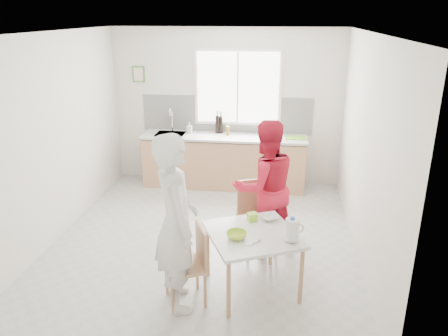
# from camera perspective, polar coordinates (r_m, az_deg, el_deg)

# --- Properties ---
(ground) EXTENTS (4.50, 4.50, 0.00)m
(ground) POSITION_cam_1_polar(r_m,az_deg,el_deg) (6.07, -2.52, -9.09)
(ground) COLOR #B7B7B2
(ground) RESTS_ON ground
(room_shell) EXTENTS (4.50, 4.50, 4.50)m
(room_shell) POSITION_cam_1_polar(r_m,az_deg,el_deg) (5.48, -2.77, 6.18)
(room_shell) COLOR silver
(room_shell) RESTS_ON ground
(window) EXTENTS (1.50, 0.06, 1.30)m
(window) POSITION_cam_1_polar(r_m,az_deg,el_deg) (7.60, 1.81, 10.43)
(window) COLOR white
(window) RESTS_ON room_shell
(backsplash) EXTENTS (3.00, 0.02, 0.65)m
(backsplash) POSITION_cam_1_polar(r_m,az_deg,el_deg) (7.73, 0.30, 7.00)
(backsplash) COLOR white
(backsplash) RESTS_ON room_shell
(picture_frame) EXTENTS (0.22, 0.03, 0.28)m
(picture_frame) POSITION_cam_1_polar(r_m,az_deg,el_deg) (7.95, -11.10, 11.94)
(picture_frame) COLOR #519142
(picture_frame) RESTS_ON room_shell
(kitchen_counter) EXTENTS (2.84, 0.64, 1.37)m
(kitchen_counter) POSITION_cam_1_polar(r_m,az_deg,el_deg) (7.67, -0.03, 0.64)
(kitchen_counter) COLOR tan
(kitchen_counter) RESTS_ON ground
(dining_table) EXTENTS (1.20, 1.20, 0.70)m
(dining_table) POSITION_cam_1_polar(r_m,az_deg,el_deg) (4.76, 3.75, -9.24)
(dining_table) COLOR silver
(dining_table) RESTS_ON ground
(chair_left) EXTENTS (0.53, 0.53, 0.86)m
(chair_left) POSITION_cam_1_polar(r_m,az_deg,el_deg) (4.66, -4.36, -12.05)
(chair_left) COLOR tan
(chair_left) RESTS_ON ground
(chair_far) EXTENTS (0.57, 0.57, 0.92)m
(chair_far) POSITION_cam_1_polar(r_m,az_deg,el_deg) (5.60, 4.10, -5.88)
(chair_far) COLOR tan
(chair_far) RESTS_ON ground
(person_white) EXTENTS (0.69, 0.81, 1.87)m
(person_white) POSITION_cam_1_polar(r_m,az_deg,el_deg) (4.41, -6.27, -7.20)
(person_white) COLOR silver
(person_white) RESTS_ON ground
(person_red) EXTENTS (1.04, 0.95, 1.73)m
(person_red) POSITION_cam_1_polar(r_m,az_deg,el_deg) (5.46, 5.37, -2.55)
(person_red) COLOR red
(person_red) RESTS_ON ground
(bowl_green) EXTENTS (0.29, 0.29, 0.07)m
(bowl_green) POSITION_cam_1_polar(r_m,az_deg,el_deg) (4.61, 1.65, -8.75)
(bowl_green) COLOR #AED531
(bowl_green) RESTS_ON dining_table
(bowl_white) EXTENTS (0.26, 0.26, 0.05)m
(bowl_white) POSITION_cam_1_polar(r_m,az_deg,el_deg) (5.02, 5.98, -6.44)
(bowl_white) COLOR white
(bowl_white) RESTS_ON dining_table
(milk_jug) EXTENTS (0.20, 0.14, 0.25)m
(milk_jug) POSITION_cam_1_polar(r_m,az_deg,el_deg) (4.55, 8.93, -7.91)
(milk_jug) COLOR white
(milk_jug) RESTS_ON dining_table
(green_box) EXTENTS (0.13, 0.13, 0.09)m
(green_box) POSITION_cam_1_polar(r_m,az_deg,el_deg) (4.97, 3.72, -6.40)
(green_box) COLOR #92D631
(green_box) RESTS_ON dining_table
(spoon) EXTENTS (0.12, 0.12, 0.01)m
(spoon) POSITION_cam_1_polar(r_m,az_deg,el_deg) (4.51, 3.82, -9.77)
(spoon) COLOR #A5A5AA
(spoon) RESTS_ON dining_table
(cutting_board) EXTENTS (0.36, 0.26, 0.01)m
(cutting_board) POSITION_cam_1_polar(r_m,az_deg,el_deg) (7.46, 9.30, 3.91)
(cutting_board) COLOR #6FB92A
(cutting_board) RESTS_ON kitchen_counter
(wine_bottle_a) EXTENTS (0.07, 0.07, 0.32)m
(wine_bottle_a) POSITION_cam_1_polar(r_m,az_deg,el_deg) (7.65, -0.88, 5.75)
(wine_bottle_a) COLOR black
(wine_bottle_a) RESTS_ON kitchen_counter
(wine_bottle_b) EXTENTS (0.07, 0.07, 0.30)m
(wine_bottle_b) POSITION_cam_1_polar(r_m,az_deg,el_deg) (7.67, -0.41, 5.71)
(wine_bottle_b) COLOR black
(wine_bottle_b) RESTS_ON kitchen_counter
(jar_amber) EXTENTS (0.06, 0.06, 0.16)m
(jar_amber) POSITION_cam_1_polar(r_m,az_deg,el_deg) (7.53, 0.50, 4.90)
(jar_amber) COLOR olive
(jar_amber) RESTS_ON kitchen_counter
(soap_bottle) EXTENTS (0.09, 0.09, 0.19)m
(soap_bottle) POSITION_cam_1_polar(r_m,az_deg,el_deg) (7.68, -4.55, 5.26)
(soap_bottle) COLOR #999999
(soap_bottle) RESTS_ON kitchen_counter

